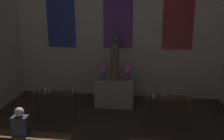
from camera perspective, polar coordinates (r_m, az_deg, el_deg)
The scene contains 9 objects.
wall_back at distance 9.18m, azimuth 1.43°, elevation 11.72°, with size 7.78×0.16×5.77m.
altar at distance 8.64m, azimuth 0.65°, elevation -5.01°, with size 1.30×0.75×0.96m.
statue at distance 8.32m, azimuth 0.68°, elevation 2.55°, with size 0.27×0.27×1.46m.
flower_vase_left at distance 8.47m, azimuth -2.18°, elevation 0.15°, with size 0.32×0.32×0.51m.
flower_vase_right at distance 8.37m, azimuth 3.55°, elevation -0.03°, with size 0.32×0.32×0.51m.
candle_rack_left at distance 7.72m, azimuth -13.04°, elevation -5.87°, with size 1.26×0.38×1.05m.
candle_rack_right at distance 7.32m, azimuth 12.69°, elevation -7.02°, with size 1.26×0.38×1.05m.
pew_back_left at distance 6.39m, azimuth -17.58°, elevation -14.91°, with size 1.86×0.36×0.43m.
person_seated at distance 6.31m, azimuth -20.22°, elevation -11.24°, with size 0.36×0.24×0.68m.
Camera 1 is at (0.90, 0.72, 3.40)m, focal length 40.00 mm.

